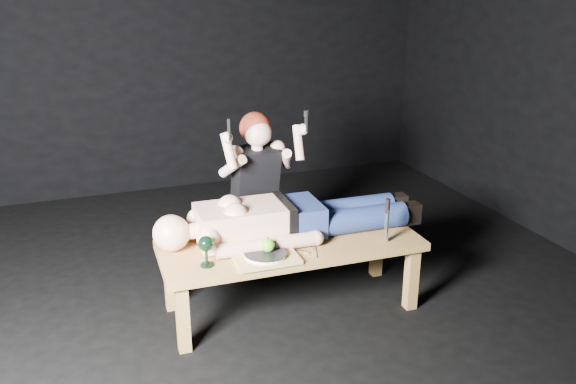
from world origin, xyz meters
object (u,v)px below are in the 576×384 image
object	(u,v)px
lying_man	(293,213)
goblet	(206,251)
kneeling_woman	(252,190)
serving_tray	(265,257)
carving_knife	(387,221)
table	(291,275)

from	to	relation	value
lying_man	goblet	size ratio (longest dim) A/B	9.14
lying_man	goblet	xyz separation A→B (m)	(-0.59, -0.24, -0.05)
kneeling_woman	serving_tray	bearing A→B (deg)	-106.17
kneeling_woman	carving_knife	distance (m)	1.00
carving_knife	goblet	bearing A→B (deg)	178.32
table	serving_tray	size ratio (longest dim) A/B	4.37
goblet	carving_knife	size ratio (longest dim) A/B	0.65
lying_man	carving_knife	world-z (taller)	same
kneeling_woman	carving_knife	size ratio (longest dim) A/B	4.29
table	lying_man	distance (m)	0.38
table	carving_knife	size ratio (longest dim) A/B	5.72
serving_tray	carving_knife	xyz separation A→B (m)	(0.75, -0.02, 0.13)
lying_man	kneeling_woman	xyz separation A→B (m)	(-0.10, 0.51, -0.00)
kneeling_woman	goblet	world-z (taller)	kneeling_woman
lying_man	goblet	world-z (taller)	lying_man
goblet	carving_knife	bearing A→B (deg)	-3.15
table	kneeling_woman	bearing A→B (deg)	96.16
serving_tray	carving_knife	distance (m)	0.76
table	lying_man	world-z (taller)	lying_man
kneeling_woman	carving_knife	xyz separation A→B (m)	(0.58, -0.81, 0.00)
table	goblet	size ratio (longest dim) A/B	8.81
table	serving_tray	distance (m)	0.36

